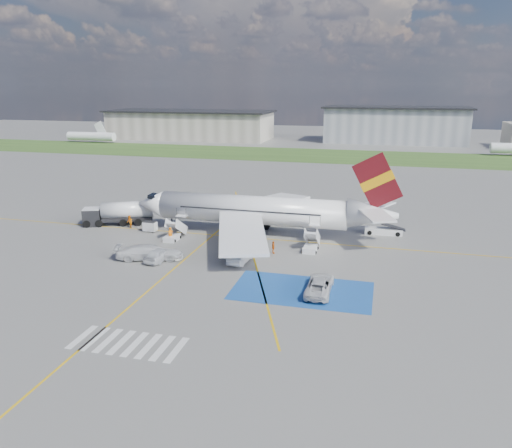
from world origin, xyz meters
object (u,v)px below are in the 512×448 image
object	(u,v)px
van_white_b	(149,250)
fuel_tanker	(119,215)
car_silver_a	(159,254)
gpu_cart	(150,227)
belt_loader	(384,231)
van_white_a	(320,282)
airliner	(263,211)
car_silver_b	(241,255)

from	to	relation	value
van_white_b	fuel_tanker	bearing A→B (deg)	25.35
van_white_b	car_silver_a	bearing A→B (deg)	-112.16
gpu_cart	van_white_b	bearing A→B (deg)	-62.84
car_silver_a	van_white_b	bearing A→B (deg)	-0.67
belt_loader	van_white_a	size ratio (longest dim) A/B	1.05
van_white_a	fuel_tanker	bearing A→B (deg)	-28.76
van_white_a	car_silver_a	bearing A→B (deg)	-12.87
gpu_cart	van_white_a	world-z (taller)	van_white_a
fuel_tanker	van_white_a	distance (m)	36.48
fuel_tanker	van_white_a	world-z (taller)	fuel_tanker
car_silver_a	van_white_b	distance (m)	1.37
belt_loader	van_white_b	xyz separation A→B (m)	(-26.83, -17.54, 0.75)
fuel_tanker	belt_loader	world-z (taller)	fuel_tanker
gpu_cart	car_silver_a	bearing A→B (deg)	-57.69
gpu_cart	fuel_tanker	bearing A→B (deg)	160.18
airliner	belt_loader	bearing A→B (deg)	14.83
belt_loader	van_white_a	world-z (taller)	van_white_a
belt_loader	car_silver_a	world-z (taller)	belt_loader
airliner	van_white_a	world-z (taller)	airliner
fuel_tanker	belt_loader	size ratio (longest dim) A/B	1.86
car_silver_a	belt_loader	bearing A→B (deg)	-139.39
airliner	van_white_a	distance (m)	20.66
car_silver_b	gpu_cart	bearing A→B (deg)	-23.00
gpu_cart	belt_loader	size ratio (longest dim) A/B	0.34
van_white_a	van_white_b	distance (m)	21.29
car_silver_b	van_white_a	size ratio (longest dim) A/B	0.96
car_silver_a	car_silver_b	bearing A→B (deg)	-162.74
car_silver_b	van_white_b	distance (m)	10.94
gpu_cart	van_white_b	xyz separation A→B (m)	(5.10, -10.55, 0.47)
car_silver_a	gpu_cart	bearing A→B (deg)	-53.17
belt_loader	van_white_a	xyz separation A→B (m)	(-6.04, -22.09, 0.57)
fuel_tanker	airliner	bearing A→B (deg)	-21.14
gpu_cart	belt_loader	world-z (taller)	belt_loader
belt_loader	car_silver_a	xyz separation A→B (m)	(-25.52, -17.69, 0.39)
airliner	car_silver_b	world-z (taller)	airliner
car_silver_b	van_white_a	xyz separation A→B (m)	(10.00, -6.31, 0.16)
car_silver_a	airliner	bearing A→B (deg)	-118.77
fuel_tanker	van_white_a	bearing A→B (deg)	-50.59
airliner	gpu_cart	xyz separation A→B (m)	(-15.67, -2.69, -2.71)
gpu_cart	car_silver_a	xyz separation A→B (m)	(6.42, -10.70, 0.11)
gpu_cart	car_silver_b	size ratio (longest dim) A/B	0.37
fuel_tanker	gpu_cart	bearing A→B (deg)	-43.15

